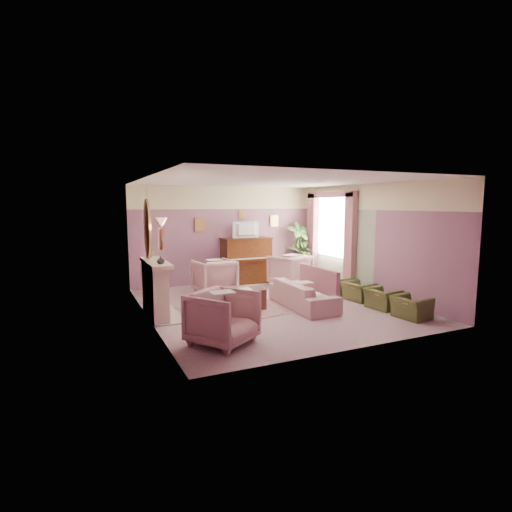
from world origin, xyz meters
name	(u,v)px	position (x,y,z in m)	size (l,w,h in m)	color
floor	(272,305)	(0.00, 0.00, 0.00)	(5.50, 6.00, 0.01)	gray
ceiling	(273,181)	(0.00, 0.00, 2.80)	(5.50, 6.00, 0.01)	white
wall_back	(226,235)	(0.00, 3.00, 1.40)	(5.50, 0.02, 2.80)	#714D69
wall_front	(360,262)	(0.00, -3.00, 1.40)	(5.50, 0.02, 2.80)	#714D69
wall_left	(147,250)	(-2.75, 0.00, 1.40)	(0.02, 6.00, 2.80)	#714D69
wall_right	(370,240)	(2.75, 0.00, 1.40)	(0.02, 6.00, 2.80)	#714D69
picture_rail_band	(226,198)	(0.00, 2.99, 2.47)	(5.50, 0.01, 0.65)	beige
stripe_panel	(338,248)	(2.73, 1.30, 1.07)	(0.01, 3.00, 2.15)	#95A289
fireplace_surround	(155,290)	(-2.59, 0.20, 0.55)	(0.30, 1.40, 1.10)	beige
fireplace_inset	(160,297)	(-2.49, 0.20, 0.40)	(0.18, 0.72, 0.68)	black
fire_ember	(162,305)	(-2.45, 0.20, 0.22)	(0.06, 0.54, 0.10)	#F53D26
mantel_shelf	(155,263)	(-2.56, 0.20, 1.12)	(0.40, 1.55, 0.07)	beige
hearth	(165,315)	(-2.39, 0.20, 0.01)	(0.55, 1.50, 0.02)	beige
mirror_frame	(147,229)	(-2.70, 0.20, 1.80)	(0.04, 0.72, 1.20)	tan
mirror_glass	(148,229)	(-2.67, 0.20, 1.80)	(0.01, 0.60, 1.06)	white
sconce_shade	(162,222)	(-2.62, -0.85, 1.98)	(0.20, 0.20, 0.16)	#F8B088
piano	(246,261)	(0.50, 2.68, 0.65)	(1.40, 0.60, 1.30)	#411E0D
piano_keyshelf	(251,260)	(0.50, 2.33, 0.72)	(1.30, 0.12, 0.06)	#411E0D
piano_keys	(251,259)	(0.50, 2.33, 0.76)	(1.20, 0.08, 0.02)	silver
piano_top	(246,238)	(0.50, 2.68, 1.31)	(1.45, 0.65, 0.04)	#411E0D
television	(247,228)	(0.50, 2.63, 1.60)	(0.80, 0.12, 0.48)	black
print_back_left	(200,225)	(-0.80, 2.96, 1.72)	(0.30, 0.03, 0.38)	tan
print_back_right	(274,221)	(1.55, 2.96, 1.78)	(0.26, 0.03, 0.34)	tan
print_back_mid	(242,214)	(0.50, 2.96, 2.00)	(0.22, 0.03, 0.26)	tan
print_left_wall	(161,239)	(-2.71, -1.20, 1.72)	(0.03, 0.28, 0.36)	tan
window_blind	(333,225)	(2.70, 1.55, 1.70)	(0.03, 1.40, 1.80)	silver
curtain_left	(350,242)	(2.62, 0.63, 1.30)	(0.16, 0.34, 2.60)	#92555E
curtain_right	(312,237)	(2.62, 2.47, 1.30)	(0.16, 0.34, 2.60)	#92555E
pelmet	(331,195)	(2.62, 1.55, 2.56)	(0.16, 2.20, 0.16)	#92555E
mantel_plant	(151,251)	(-2.55, 0.75, 1.29)	(0.16, 0.16, 0.28)	#447534
mantel_vase	(161,260)	(-2.55, -0.30, 1.23)	(0.16, 0.16, 0.16)	beige
area_rug	(244,308)	(-0.69, 0.03, 0.01)	(2.50, 1.80, 0.01)	#986B68
coffee_table	(241,300)	(-0.79, -0.04, 0.23)	(1.00, 0.50, 0.45)	#4D2A1D
table_paper	(243,289)	(-0.74, -0.04, 0.46)	(0.35, 0.28, 0.01)	white
sofa	(303,290)	(0.55, -0.42, 0.40)	(0.66, 1.98, 0.80)	#BB8D8D
sofa_throw	(318,279)	(0.95, -0.42, 0.60)	(0.10, 1.50, 0.55)	#92555E
floral_armchair_left	(214,275)	(-0.80, 1.74, 0.49)	(0.94, 0.94, 0.98)	#BB8D8D
floral_armchair_right	(290,269)	(1.45, 1.77, 0.49)	(0.94, 0.94, 0.98)	#BB8D8D
floral_armchair_front	(223,315)	(-1.88, -1.90, 0.49)	(0.94, 0.94, 0.98)	#BB8D8D
olive_chair_a	(411,304)	(2.09, -2.07, 0.30)	(0.48, 0.69, 0.59)	#475025
olive_chair_b	(383,295)	(2.09, -1.25, 0.30)	(0.48, 0.69, 0.59)	#475025
olive_chair_c	(359,288)	(2.09, -0.43, 0.30)	(0.48, 0.69, 0.59)	#475025
olive_chair_d	(338,282)	(2.09, 0.39, 0.30)	(0.48, 0.69, 0.59)	#475025
side_table	(303,267)	(2.35, 2.55, 0.35)	(0.52, 0.52, 0.70)	silver
side_plant_big	(303,251)	(2.35, 2.55, 0.87)	(0.30, 0.30, 0.34)	#447534
side_plant_small	(308,252)	(2.47, 2.45, 0.84)	(0.16, 0.16, 0.28)	#447534
palm_pot	(299,273)	(2.24, 2.63, 0.17)	(0.34, 0.34, 0.34)	#A5654A
palm_plant	(299,244)	(2.24, 2.63, 1.06)	(0.76, 0.76, 1.44)	#447534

